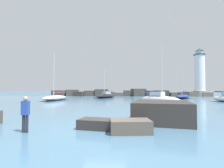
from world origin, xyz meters
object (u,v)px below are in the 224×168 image
object	(u,v)px
sailboat_moored_1	(159,99)
person_on_rocks	(25,112)
sailboat_moored_4	(106,96)
lighthouse	(200,75)
sailboat_moored_0	(55,98)
sailboat_moored_3	(183,96)

from	to	relation	value
sailboat_moored_1	person_on_rocks	size ratio (longest dim) A/B	5.19
sailboat_moored_4	person_on_rocks	world-z (taller)	sailboat_moored_4
lighthouse	sailboat_moored_4	world-z (taller)	lighthouse
lighthouse	sailboat_moored_0	world-z (taller)	lighthouse
lighthouse	person_on_rocks	bearing A→B (deg)	-117.87
sailboat_moored_3	sailboat_moored_0	bearing A→B (deg)	-159.34
sailboat_moored_3	lighthouse	bearing A→B (deg)	58.75
person_on_rocks	sailboat_moored_3	bearing A→B (deg)	63.84
sailboat_moored_1	sailboat_moored_3	world-z (taller)	sailboat_moored_1
sailboat_moored_0	sailboat_moored_3	distance (m)	29.45
sailboat_moored_3	person_on_rocks	distance (m)	39.91
sailboat_moored_0	lighthouse	bearing A→B (deg)	36.01
lighthouse	sailboat_moored_3	world-z (taller)	lighthouse
sailboat_moored_0	sailboat_moored_4	bearing A→B (deg)	52.84
lighthouse	sailboat_moored_3	size ratio (longest dim) A/B	1.77
sailboat_moored_1	lighthouse	bearing A→B (deg)	60.60
sailboat_moored_1	sailboat_moored_0	bearing A→B (deg)	165.07
sailboat_moored_0	person_on_rocks	xyz separation A→B (m)	(9.96, -25.43, 0.45)
lighthouse	sailboat_moored_0	bearing A→B (deg)	-143.99
lighthouse	sailboat_moored_1	world-z (taller)	lighthouse
person_on_rocks	sailboat_moored_0	bearing A→B (deg)	111.38
lighthouse	person_on_rocks	world-z (taller)	lighthouse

